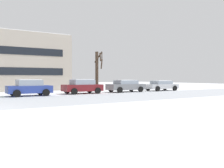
{
  "coord_description": "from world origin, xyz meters",
  "views": [
    {
      "loc": [
        -0.64,
        -14.52,
        1.68
      ],
      "look_at": [
        11.76,
        4.95,
        1.06
      ],
      "focal_mm": 39.19,
      "sensor_mm": 36.0,
      "label": 1
    }
  ],
  "objects_px": {
    "parked_car_maroon": "(82,86)",
    "parked_car_silver": "(161,85)",
    "parked_car_gray": "(126,86)",
    "parked_car_blue": "(29,88)"
  },
  "relations": [
    {
      "from": "parked_car_maroon",
      "to": "parked_car_silver",
      "type": "distance_m",
      "value": 10.89
    },
    {
      "from": "parked_car_gray",
      "to": "parked_car_blue",
      "type": "bearing_deg",
      "value": -178.99
    },
    {
      "from": "parked_car_maroon",
      "to": "parked_car_gray",
      "type": "xyz_separation_m",
      "value": [
        5.44,
        -0.14,
        -0.04
      ]
    },
    {
      "from": "parked_car_blue",
      "to": "parked_car_maroon",
      "type": "relative_size",
      "value": 0.95
    },
    {
      "from": "parked_car_blue",
      "to": "parked_car_silver",
      "type": "xyz_separation_m",
      "value": [
        16.33,
        0.06,
        -0.09
      ]
    },
    {
      "from": "parked_car_maroon",
      "to": "parked_car_blue",
      "type": "bearing_deg",
      "value": -176.51
    },
    {
      "from": "parked_car_gray",
      "to": "parked_car_silver",
      "type": "xyz_separation_m",
      "value": [
        5.44,
        -0.13,
        -0.05
      ]
    },
    {
      "from": "parked_car_blue",
      "to": "parked_car_gray",
      "type": "distance_m",
      "value": 10.89
    },
    {
      "from": "parked_car_gray",
      "to": "parked_car_silver",
      "type": "relative_size",
      "value": 0.99
    },
    {
      "from": "parked_car_maroon",
      "to": "parked_car_silver",
      "type": "height_order",
      "value": "parked_car_maroon"
    }
  ]
}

